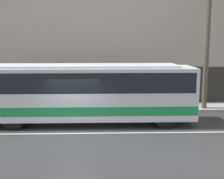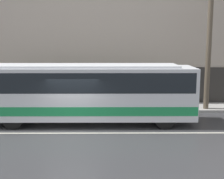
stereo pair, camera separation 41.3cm
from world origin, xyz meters
The scene contains 6 objects.
ground_plane centered at (0.00, 0.00, 0.00)m, with size 60.00×60.00×0.00m, color #38383A.
sidewalk centered at (0.00, 5.19, 0.08)m, with size 60.00×2.38×0.16m.
building_facade centered at (0.00, 6.52, 4.86)m, with size 60.00×0.35×10.08m.
lane_stripe centered at (0.00, 0.00, 0.00)m, with size 54.00×0.14×0.01m.
transit_bus centered at (0.37, 1.81, 1.74)m, with size 11.50×2.51×3.08m.
utility_pole_near centered at (7.67, 4.50, 4.62)m, with size 0.31×0.31×8.94m.
Camera 1 is at (1.40, -14.16, 4.43)m, focal length 50.00 mm.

